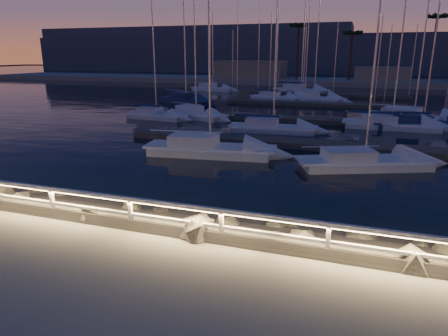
% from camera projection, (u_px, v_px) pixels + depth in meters
% --- Properties ---
extents(ground, '(400.00, 400.00, 0.00)m').
position_uv_depth(ground, '(190.00, 238.00, 11.97)').
color(ground, gray).
rests_on(ground, ground).
extents(harbor_water, '(400.00, 440.00, 0.60)m').
position_uv_depth(harbor_water, '(312.00, 118.00, 40.65)').
color(harbor_water, black).
rests_on(harbor_water, ground).
extents(guard_rail, '(44.11, 0.12, 1.06)m').
position_uv_depth(guard_rail, '(187.00, 213.00, 11.77)').
color(guard_rail, white).
rests_on(guard_rail, ground).
extents(riprap, '(29.20, 2.87, 1.26)m').
position_uv_depth(riprap, '(121.00, 214.00, 14.16)').
color(riprap, slate).
rests_on(riprap, ground).
extents(floating_docks, '(22.00, 36.00, 0.40)m').
position_uv_depth(floating_docks, '(314.00, 111.00, 41.66)').
color(floating_docks, '#5B534B').
rests_on(floating_docks, ground).
extents(far_shore, '(160.00, 14.00, 5.20)m').
position_uv_depth(far_shore, '(338.00, 80.00, 79.34)').
color(far_shore, gray).
rests_on(far_shore, ground).
extents(palm_left, '(3.00, 3.00, 11.20)m').
position_uv_depth(palm_left, '(299.00, 28.00, 77.19)').
color(palm_left, '#483221').
rests_on(palm_left, ground).
extents(palm_center, '(3.00, 3.00, 9.70)m').
position_uv_depth(palm_center, '(352.00, 35.00, 75.38)').
color(palm_center, '#483221').
rests_on(palm_center, ground).
extents(palm_right, '(3.00, 3.00, 12.20)m').
position_uv_depth(palm_right, '(437.00, 20.00, 69.54)').
color(palm_right, '#483221').
rests_on(palm_right, ground).
extents(distant_hills, '(230.00, 37.50, 18.00)m').
position_uv_depth(distant_hills, '(284.00, 56.00, 139.20)').
color(distant_hills, '#3C475C').
rests_on(distant_hills, ground).
extents(sailboat_a, '(6.91, 4.24, 11.49)m').
position_uv_depth(sailboat_a, '(195.00, 114.00, 38.01)').
color(sailboat_a, white).
rests_on(sailboat_a, ground).
extents(sailboat_b, '(8.09, 3.34, 13.39)m').
position_uv_depth(sailboat_b, '(207.00, 148.00, 24.17)').
color(sailboat_b, white).
rests_on(sailboat_b, ground).
extents(sailboat_c, '(7.40, 4.62, 12.21)m').
position_uv_depth(sailboat_c, '(361.00, 161.00, 21.39)').
color(sailboat_c, white).
rests_on(sailboat_c, ground).
extents(sailboat_e, '(6.32, 2.64, 10.51)m').
position_uv_depth(sailboat_e, '(155.00, 115.00, 37.55)').
color(sailboat_e, white).
rests_on(sailboat_e, ground).
extents(sailboat_f, '(7.01, 2.64, 11.69)m').
position_uv_depth(sailboat_f, '(271.00, 127.00, 31.25)').
color(sailboat_f, white).
rests_on(sailboat_f, ground).
extents(sailboat_g, '(7.79, 2.50, 13.11)m').
position_uv_depth(sailboat_g, '(389.00, 124.00, 32.64)').
color(sailboat_g, white).
rests_on(sailboat_g, ground).
extents(sailboat_h, '(8.71, 4.33, 14.19)m').
position_uv_depth(sailboat_h, '(420.00, 123.00, 32.66)').
color(sailboat_h, navy).
rests_on(sailboat_h, ground).
extents(sailboat_i, '(8.11, 5.12, 13.53)m').
position_uv_depth(sailboat_i, '(185.00, 99.00, 49.36)').
color(sailboat_i, navy).
rests_on(sailboat_i, ground).
extents(sailboat_j, '(7.10, 3.62, 11.66)m').
position_uv_depth(sailboat_j, '(274.00, 97.00, 52.90)').
color(sailboat_j, white).
rests_on(sailboat_j, ground).
extents(sailboat_k, '(8.26, 4.59, 13.52)m').
position_uv_depth(sailboat_k, '(312.00, 98.00, 51.84)').
color(sailboat_k, white).
rests_on(sailboat_k, ground).
extents(sailboat_l, '(8.81, 5.42, 14.48)m').
position_uv_depth(sailboat_l, '(411.00, 117.00, 36.04)').
color(sailboat_l, white).
rests_on(sailboat_l, ground).
extents(sailboat_m, '(7.54, 3.07, 12.55)m').
position_uv_depth(sailboat_m, '(212.00, 88.00, 65.71)').
color(sailboat_m, white).
rests_on(sailboat_m, ground).
extents(sailboat_n, '(9.08, 4.60, 14.91)m').
position_uv_depth(sailboat_n, '(300.00, 90.00, 62.89)').
color(sailboat_n, white).
rests_on(sailboat_n, ground).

